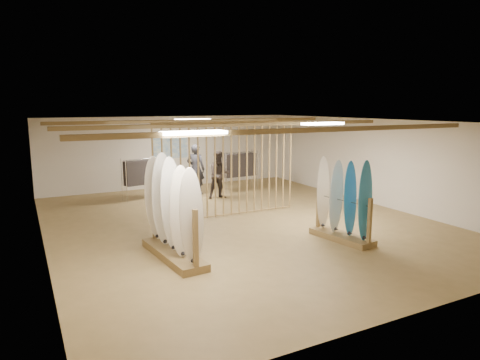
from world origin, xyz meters
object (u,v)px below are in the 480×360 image
rack_left (173,225)px  clothing_rack_a (143,172)px  shopper_a (196,166)px  shopper_b (219,172)px  clothing_rack_b (239,165)px  rack_right (342,213)px

rack_left → clothing_rack_a: rack_left is taller
rack_left → clothing_rack_a: (0.95, 6.03, 0.21)m
shopper_a → shopper_b: bearing=154.9°
shopper_b → rack_left: bearing=-117.5°
clothing_rack_b → shopper_b: shopper_b is taller
shopper_a → clothing_rack_b: bearing=-144.5°
rack_left → clothing_rack_a: 6.11m
clothing_rack_a → clothing_rack_b: bearing=-13.8°
rack_right → shopper_b: rack_right is taller
clothing_rack_b → shopper_a: bearing=168.4°
clothing_rack_b → shopper_a: size_ratio=0.73×
clothing_rack_b → shopper_b: 1.53m
clothing_rack_a → clothing_rack_b: 3.68m
rack_right → clothing_rack_b: size_ratio=1.29×
rack_left → clothing_rack_a: size_ratio=1.58×
rack_left → clothing_rack_a: bearing=76.4°
rack_left → shopper_b: bearing=51.2°
rack_left → shopper_a: rack_left is taller
rack_left → shopper_b: (3.38, 4.98, 0.21)m
rack_left → shopper_b: size_ratio=1.22×
rack_left → clothing_rack_b: bearing=47.1°
rack_left → rack_right: (4.03, -0.69, -0.07)m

